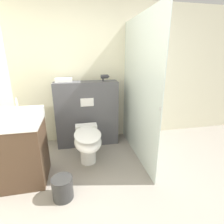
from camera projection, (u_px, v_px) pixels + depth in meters
name	position (u px, v px, depth m)	size (l,w,h in m)	color
ground_plane	(117.00, 213.00, 1.86)	(12.00, 12.00, 0.00)	gray
wall_back	(94.00, 75.00, 3.23)	(8.00, 0.06, 2.50)	beige
partition_panel	(87.00, 114.00, 3.16)	(1.09, 0.32, 1.17)	#4C4C51
shower_glass	(138.00, 92.00, 2.65)	(0.04, 1.56, 2.14)	silver
toilet	(88.00, 142.00, 2.60)	(0.39, 0.72, 0.53)	white
sink_vanity	(20.00, 148.00, 2.20)	(0.59, 0.55, 1.09)	#473323
hair_drier	(105.00, 77.00, 3.00)	(0.15, 0.07, 0.11)	#2D2D33
folded_towel	(64.00, 80.00, 2.92)	(0.28, 0.13, 0.06)	white
waste_bin	(63.00, 188.00, 2.01)	(0.24, 0.24, 0.27)	#2D2D2D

